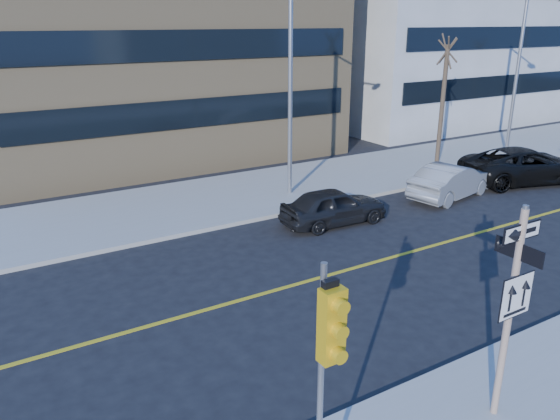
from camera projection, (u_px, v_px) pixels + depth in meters
ground at (400, 352)px, 12.21m from camera, size 120.00×120.00×0.00m
far_sidewalk at (491, 151)px, 30.68m from camera, size 66.00×6.00×0.15m
road_centerline at (558, 210)px, 21.31m from camera, size 40.00×0.14×0.01m
sign_pole at (511, 303)px, 9.38m from camera, size 0.92×0.92×4.06m
traffic_signal at (329, 346)px, 7.11m from camera, size 0.32×0.45×4.00m
parked_car_a at (334, 206)px, 19.70m from camera, size 1.81×4.05×1.35m
parked_car_b at (452, 181)px, 22.65m from camera, size 2.34×4.58×1.44m
parked_car_c at (525, 165)px, 24.74m from camera, size 4.24×6.28×1.60m
streetlight_a at (294, 82)px, 21.29m from camera, size 0.55×2.25×8.00m
streetlight_b at (522, 67)px, 28.13m from camera, size 0.55×2.25×8.00m
street_tree_west at (447, 54)px, 25.87m from camera, size 1.80×1.80×6.35m
building_grey_mid at (424, 13)px, 40.86m from camera, size 20.00×16.00×15.00m
building_grey_far at (557, 10)px, 53.39m from camera, size 18.00×18.00×16.00m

